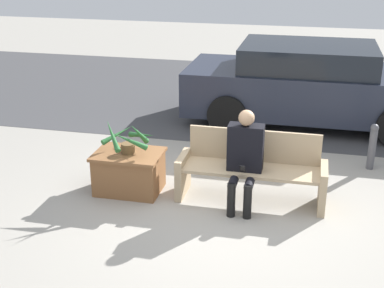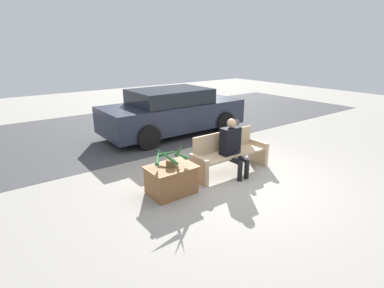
% 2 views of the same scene
% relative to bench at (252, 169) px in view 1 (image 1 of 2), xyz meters
% --- Properties ---
extents(ground_plane, '(30.00, 30.00, 0.00)m').
position_rel_bench_xyz_m(ground_plane, '(-0.29, -0.49, -0.42)').
color(ground_plane, '#9E998E').
extents(road_surface, '(20.00, 6.00, 0.01)m').
position_rel_bench_xyz_m(road_surface, '(-0.29, 4.83, -0.41)').
color(road_surface, '#424244').
rests_on(road_surface, ground_plane).
extents(bench, '(1.88, 0.55, 0.88)m').
position_rel_bench_xyz_m(bench, '(0.00, 0.00, 0.00)').
color(bench, tan).
rests_on(bench, ground_plane).
extents(person_seated, '(0.44, 0.59, 1.24)m').
position_rel_bench_xyz_m(person_seated, '(-0.08, -0.18, 0.26)').
color(person_seated, black).
rests_on(person_seated, ground_plane).
extents(planter_box, '(0.89, 0.66, 0.55)m').
position_rel_bench_xyz_m(planter_box, '(-1.61, -0.14, -0.12)').
color(planter_box, brown).
rests_on(planter_box, ground_plane).
extents(potted_plant, '(0.72, 0.69, 0.49)m').
position_rel_bench_xyz_m(potted_plant, '(-1.61, -0.14, 0.33)').
color(potted_plant, brown).
rests_on(potted_plant, planter_box).
extents(parked_car, '(4.48, 1.98, 1.43)m').
position_rel_bench_xyz_m(parked_car, '(0.65, 3.26, 0.30)').
color(parked_car, '#232838').
rests_on(parked_car, ground_plane).
extents(bollard_post, '(0.12, 0.12, 0.69)m').
position_rel_bench_xyz_m(bollard_post, '(1.59, 1.34, -0.05)').
color(bollard_post, '#4C4C51').
rests_on(bollard_post, ground_plane).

